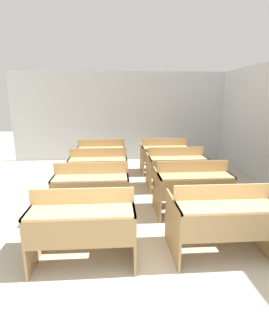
# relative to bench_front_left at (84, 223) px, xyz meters

# --- Properties ---
(wall_back) EXTENTS (6.69, 0.06, 2.73)m
(wall_back) POSITION_rel_bench_front_left_xyz_m (0.54, 5.56, 0.88)
(wall_back) COLOR silver
(wall_back) RESTS_ON ground_plane
(bench_front_left) EXTENTS (1.19, 0.83, 0.91)m
(bench_front_left) POSITION_rel_bench_front_left_xyz_m (0.00, 0.00, 0.00)
(bench_front_left) COLOR #97784E
(bench_front_left) RESTS_ON ground_plane
(bench_front_right) EXTENTS (1.19, 0.83, 0.91)m
(bench_front_right) POSITION_rel_bench_front_left_xyz_m (1.66, 0.02, 0.00)
(bench_front_right) COLOR #98794F
(bench_front_right) RESTS_ON ground_plane
(bench_second_left) EXTENTS (1.19, 0.83, 0.91)m
(bench_second_left) POSITION_rel_bench_front_left_xyz_m (-0.01, 1.26, 0.00)
(bench_second_left) COLOR #997A50
(bench_second_left) RESTS_ON ground_plane
(bench_second_right) EXTENTS (1.19, 0.83, 0.91)m
(bench_second_right) POSITION_rel_bench_front_left_xyz_m (1.66, 1.26, 0.00)
(bench_second_right) COLOR olive
(bench_second_right) RESTS_ON ground_plane
(bench_third_left) EXTENTS (1.19, 0.83, 0.91)m
(bench_third_left) POSITION_rel_bench_front_left_xyz_m (0.02, 2.55, 0.00)
(bench_third_left) COLOR #987A50
(bench_third_left) RESTS_ON ground_plane
(bench_third_right) EXTENTS (1.19, 0.83, 0.91)m
(bench_third_right) POSITION_rel_bench_front_left_xyz_m (1.67, 2.56, 0.00)
(bench_third_right) COLOR #997A50
(bench_third_right) RESTS_ON ground_plane
(bench_back_left) EXTENTS (1.19, 0.83, 0.91)m
(bench_back_left) POSITION_rel_bench_front_left_xyz_m (0.02, 3.83, 0.00)
(bench_back_left) COLOR #96774D
(bench_back_left) RESTS_ON ground_plane
(bench_back_right) EXTENTS (1.19, 0.83, 0.91)m
(bench_back_right) POSITION_rel_bench_front_left_xyz_m (1.66, 3.83, 0.00)
(bench_back_right) COLOR #98794F
(bench_back_right) RESTS_ON ground_plane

